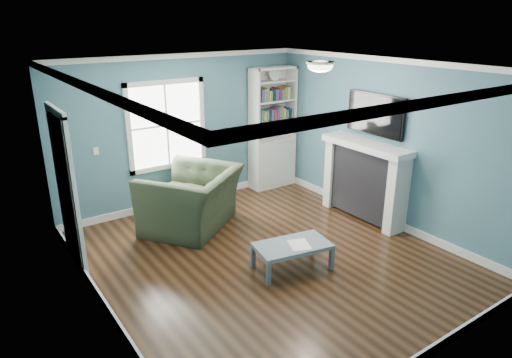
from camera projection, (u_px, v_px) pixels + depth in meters
floor at (268, 257)px, 6.34m from camera, size 5.00×5.00×0.00m
room_walls at (269, 148)px, 5.81m from camera, size 5.00×5.00×5.00m
trim at (269, 173)px, 5.93m from camera, size 4.50×5.00×2.60m
window at (167, 125)px, 7.62m from camera, size 1.40×0.06×1.50m
bookshelf at (272, 140)px, 8.76m from camera, size 0.90×0.35×2.31m
fireplace at (364, 181)px, 7.40m from camera, size 0.44×1.58×1.30m
tv at (375, 114)px, 7.10m from camera, size 0.06×1.10×0.65m
door at (66, 188)px, 5.87m from camera, size 0.12×0.98×2.17m
ceiling_fixture at (320, 66)px, 6.05m from camera, size 0.38×0.38×0.15m
light_switch at (96, 151)px, 7.05m from camera, size 0.08×0.01×0.12m
recliner at (191, 190)px, 7.07m from camera, size 1.71×1.59×1.25m
coffee_table at (292, 247)px, 5.98m from camera, size 1.06×0.70×0.35m
paper_sheet at (299, 245)px, 5.94m from camera, size 0.35×0.39×0.00m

